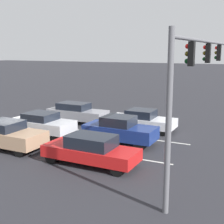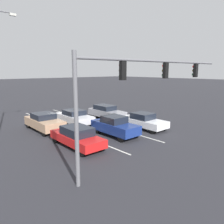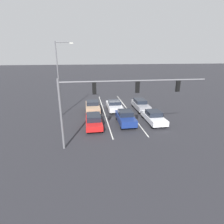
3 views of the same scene
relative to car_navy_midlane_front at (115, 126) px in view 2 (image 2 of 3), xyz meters
The scene contains 10 objects.
ground_plane 8.38m from the car_navy_midlane_front, 88.31° to the right, with size 240.00×240.00×0.00m, color #28282D.
lane_stripe_left_divider 5.55m from the car_navy_midlane_front, 106.63° to the right, with size 0.12×18.16×0.01m, color silver.
lane_stripe_center_divider 5.71m from the car_navy_midlane_front, 68.60° to the right, with size 0.12×18.16×0.01m, color silver.
car_navy_midlane_front is the anchor object (origin of this frame).
car_red_rightlane_front 3.78m from the car_navy_midlane_front, ahead, with size 1.78×4.68×1.45m.
car_white_leftlane_front 3.50m from the car_navy_midlane_front, behind, with size 1.83×4.59×1.44m.
car_silver_midlane_second 5.47m from the car_navy_midlane_front, 84.80° to the right, with size 1.93×4.34×1.45m.
car_gray_leftlane_second 6.30m from the car_navy_midlane_front, 123.33° to the right, with size 1.71×4.63×1.51m.
car_tan_rightlane_second 6.50m from the car_navy_midlane_front, 55.58° to the right, with size 1.92×4.57×1.55m.
traffic_signal_gantry 6.61m from the car_navy_midlane_front, 64.56° to the left, with size 12.64×0.37×6.14m.
Camera 2 is at (11.34, 21.26, 5.32)m, focal length 35.00 mm.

